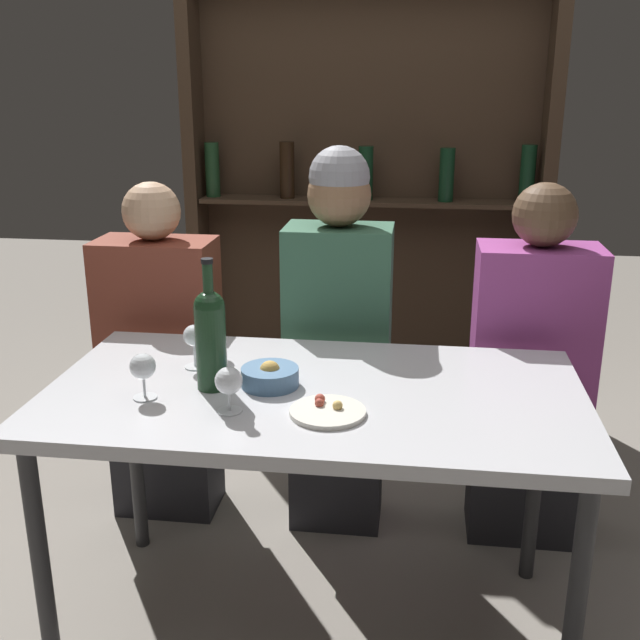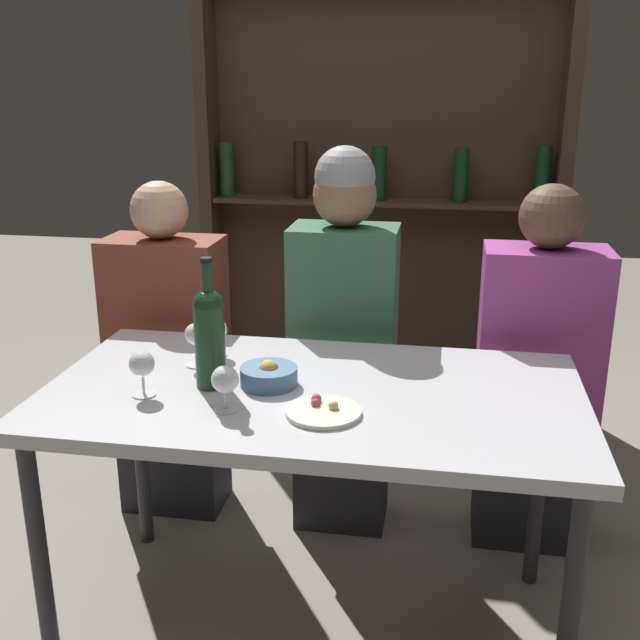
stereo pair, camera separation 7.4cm
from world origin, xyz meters
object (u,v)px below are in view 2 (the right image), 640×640
object	(u,v)px
seated_person_left	(169,362)
seated_person_center	(343,348)
wine_glass_2	(225,381)
wine_bottle	(210,333)
wine_glass_0	(195,336)
seated_person_right	(536,382)
snack_bowl	(269,375)
wine_glass_1	(142,366)
wine_glass_3	(216,331)
food_plate_0	(323,411)

from	to	relation	value
seated_person_left	seated_person_center	bearing A→B (deg)	0.00
wine_glass_2	wine_bottle	bearing A→B (deg)	120.04
seated_person_left	seated_person_center	world-z (taller)	seated_person_center
wine_glass_0	seated_person_right	size ratio (longest dim) A/B	0.10
seated_person_right	snack_bowl	bearing A→B (deg)	-143.14
wine_bottle	wine_glass_1	world-z (taller)	wine_bottle
wine_glass_3	food_plate_0	size ratio (longest dim) A/B	0.61
wine_glass_0	wine_glass_3	distance (m)	0.09
snack_bowl	seated_person_center	size ratio (longest dim) A/B	0.12
wine_glass_2	seated_person_left	distance (m)	0.88
wine_glass_2	seated_person_center	xyz separation A→B (m)	(0.18, 0.73, -0.17)
wine_glass_3	seated_person_left	bearing A→B (deg)	128.56
seated_person_center	seated_person_right	size ratio (longest dim) A/B	1.08
seated_person_center	food_plate_0	bearing A→B (deg)	-85.60
wine_glass_0	seated_person_right	world-z (taller)	seated_person_right
snack_bowl	seated_person_center	bearing A→B (deg)	78.40
seated_person_center	wine_glass_3	bearing A→B (deg)	-130.03
wine_bottle	wine_glass_3	size ratio (longest dim) A/B	3.06
wine_glass_3	food_plate_0	bearing A→B (deg)	-42.39
wine_glass_0	seated_person_right	xyz separation A→B (m)	(0.97, 0.46, -0.25)
wine_glass_0	seated_person_left	bearing A→B (deg)	120.18
food_plate_0	seated_person_center	distance (m)	0.72
wine_glass_1	seated_person_center	distance (m)	0.81
wine_glass_3	food_plate_0	world-z (taller)	wine_glass_3
wine_glass_2	wine_glass_3	xyz separation A→B (m)	(-0.13, 0.35, -0.00)
wine_glass_2	seated_person_left	size ratio (longest dim) A/B	0.10
seated_person_left	wine_bottle	bearing A→B (deg)	-59.20
wine_glass_3	seated_person_right	xyz separation A→B (m)	(0.94, 0.37, -0.24)
snack_bowl	seated_person_right	distance (m)	0.95
seated_person_right	wine_bottle	bearing A→B (deg)	-146.41
food_plate_0	seated_person_left	world-z (taller)	seated_person_left
wine_glass_1	wine_glass_2	distance (m)	0.23
wine_glass_1	wine_glass_0	bearing A→B (deg)	73.69
wine_bottle	snack_bowl	bearing A→B (deg)	12.52
wine_glass_0	seated_person_right	distance (m)	1.10
seated_person_right	food_plate_0	bearing A→B (deg)	-129.06
seated_person_right	seated_person_left	bearing A→B (deg)	180.00
snack_bowl	wine_glass_2	bearing A→B (deg)	-110.81
seated_person_left	wine_glass_2	bearing A→B (deg)	-59.34
wine_glass_0	wine_glass_2	world-z (taller)	wine_glass_0
wine_bottle	food_plate_0	distance (m)	0.36
wine_glass_0	wine_glass_3	bearing A→B (deg)	69.65
snack_bowl	food_plate_0	bearing A→B (deg)	-41.74
wine_bottle	seated_person_left	bearing A→B (deg)	120.80
wine_bottle	wine_glass_1	size ratio (longest dim) A/B	2.90
wine_bottle	wine_glass_0	xyz separation A→B (m)	(-0.09, 0.13, -0.06)
wine_glass_3	wine_glass_1	bearing A→B (deg)	-107.45
snack_bowl	seated_person_right	world-z (taller)	seated_person_right
food_plate_0	seated_person_right	xyz separation A→B (m)	(0.57, 0.71, -0.18)
wine_glass_2	snack_bowl	xyz separation A→B (m)	(0.06, 0.17, -0.05)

